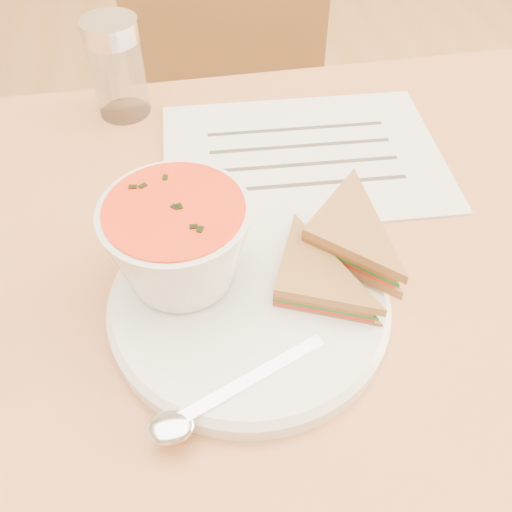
{
  "coord_description": "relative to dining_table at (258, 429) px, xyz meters",
  "views": [
    {
      "loc": [
        -0.07,
        -0.37,
        1.17
      ],
      "look_at": [
        -0.01,
        -0.04,
        0.8
      ],
      "focal_mm": 40.0,
      "sensor_mm": 36.0,
      "label": 1
    }
  ],
  "objects": [
    {
      "name": "dining_table",
      "position": [
        0.0,
        0.0,
        0.0
      ],
      "size": [
        1.0,
        0.7,
        0.75
      ],
      "primitive_type": null,
      "color": "brown",
      "rests_on": "floor"
    },
    {
      "name": "chair_far",
      "position": [
        0.01,
        0.54,
        0.09
      ],
      "size": [
        0.51,
        0.51,
        0.92
      ],
      "primitive_type": null,
      "rotation": [
        0.0,
        0.0,
        2.87
      ],
      "color": "brown",
      "rests_on": "floor"
    },
    {
      "name": "plate",
      "position": [
        -0.02,
        -0.06,
        0.38
      ],
      "size": [
        0.32,
        0.32,
        0.02
      ],
      "primitive_type": null,
      "rotation": [
        0.0,
        0.0,
        0.32
      ],
      "color": "white",
      "rests_on": "dining_table"
    },
    {
      "name": "soup_bowl",
      "position": [
        -0.08,
        -0.02,
        0.44
      ],
      "size": [
        0.13,
        0.13,
        0.09
      ],
      "primitive_type": null,
      "rotation": [
        0.0,
        0.0,
        -0.02
      ],
      "color": "white",
      "rests_on": "plate"
    },
    {
      "name": "sandwich_half_a",
      "position": [
        -0.0,
        -0.07,
        0.41
      ],
      "size": [
        0.13,
        0.13,
        0.03
      ],
      "primitive_type": null,
      "rotation": [
        0.0,
        0.0,
        -0.42
      ],
      "color": "#A4793A",
      "rests_on": "plate"
    },
    {
      "name": "sandwich_half_b",
      "position": [
        0.03,
        -0.02,
        0.42
      ],
      "size": [
        0.15,
        0.15,
        0.03
      ],
      "primitive_type": null,
      "rotation": [
        0.0,
        0.0,
        -0.77
      ],
      "color": "#A4793A",
      "rests_on": "plate"
    },
    {
      "name": "spoon",
      "position": [
        -0.05,
        -0.15,
        0.4
      ],
      "size": [
        0.19,
        0.11,
        0.01
      ],
      "primitive_type": null,
      "rotation": [
        0.0,
        0.0,
        0.4
      ],
      "color": "silver",
      "rests_on": "plate"
    },
    {
      "name": "paper_menu",
      "position": [
        0.08,
        0.15,
        0.38
      ],
      "size": [
        0.34,
        0.26,
        0.0
      ],
      "primitive_type": null,
      "rotation": [
        0.0,
        0.0,
        -0.06
      ],
      "color": "white",
      "rests_on": "dining_table"
    },
    {
      "name": "condiment_shaker",
      "position": [
        -0.12,
        0.29,
        0.44
      ],
      "size": [
        0.08,
        0.08,
        0.12
      ],
      "primitive_type": null,
      "rotation": [
        0.0,
        0.0,
        0.32
      ],
      "color": "silver",
      "rests_on": "dining_table"
    }
  ]
}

